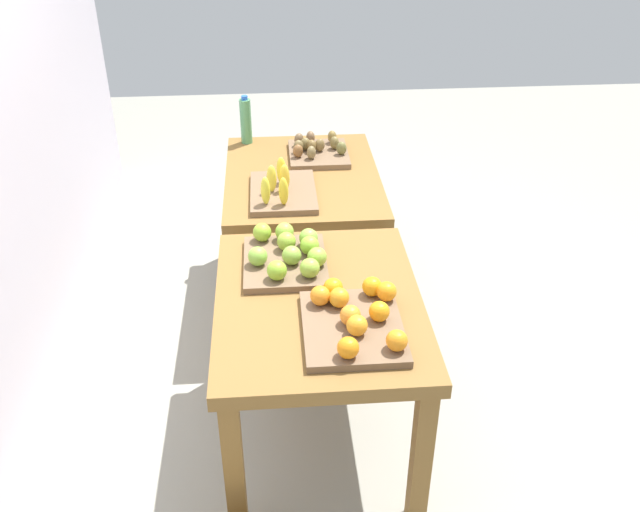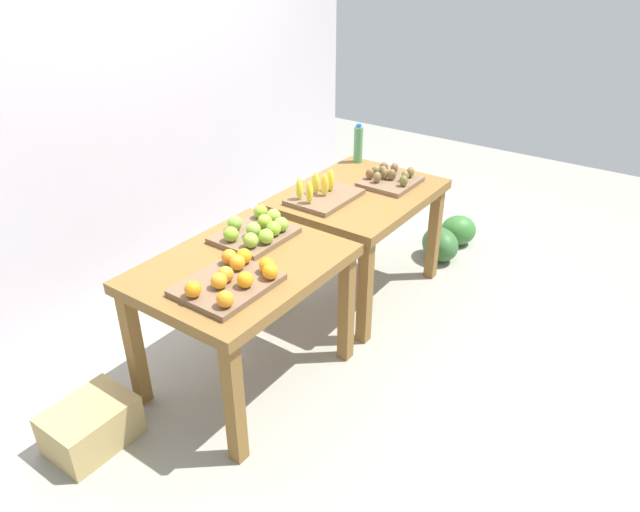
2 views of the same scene
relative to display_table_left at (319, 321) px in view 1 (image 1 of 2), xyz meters
name	(u,v)px [view 1 (image 1 of 2)]	position (x,y,z in m)	size (l,w,h in m)	color
ground_plane	(310,352)	(0.56, 0.00, -0.63)	(8.00, 8.00, 0.00)	gray
display_table_left	(319,321)	(0.00, 0.00, 0.00)	(1.04, 0.80, 0.74)	brown
display_table_right	(303,192)	(1.12, 0.00, 0.00)	(1.04, 0.80, 0.74)	brown
orange_bin	(355,319)	(-0.19, -0.12, 0.15)	(0.46, 0.38, 0.11)	brown
apple_bin	(288,255)	(0.25, 0.11, 0.15)	(0.42, 0.35, 0.11)	brown
banana_crate	(282,190)	(0.87, 0.11, 0.14)	(0.44, 0.32, 0.17)	brown
kiwi_bin	(317,150)	(1.34, -0.09, 0.14)	(0.36, 0.32, 0.10)	brown
water_bottle	(246,121)	(1.56, 0.29, 0.24)	(0.06, 0.06, 0.28)	#4C8C59
watermelon_pile	(339,200)	(1.98, -0.29, -0.51)	(0.68, 0.40, 0.25)	#367330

